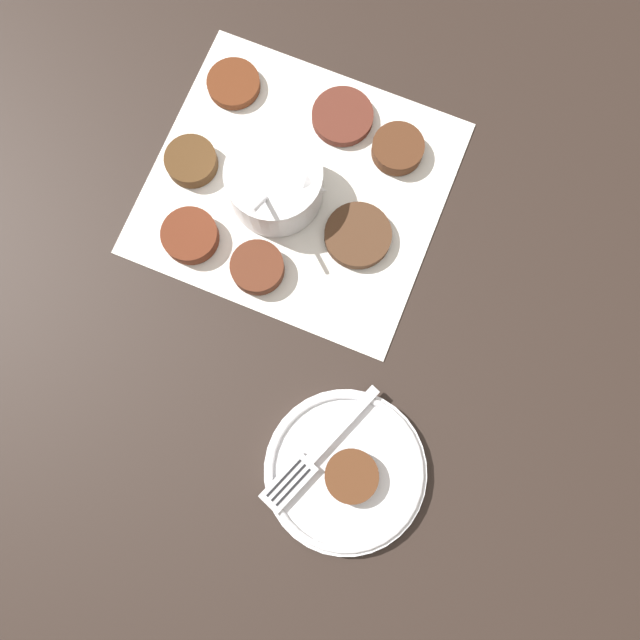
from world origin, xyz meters
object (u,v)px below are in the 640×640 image
fork (310,459)px  serving_plate (345,471)px  sauce_bowl (276,185)px  fritter_on_plate (352,476)px

fork → serving_plate: bearing=-2.6°
sauce_bowl → serving_plate: 0.34m
serving_plate → fork: 0.04m
serving_plate → fritter_on_plate: 0.02m
fritter_on_plate → fork: (-0.05, 0.00, -0.00)m
serving_plate → fork: (-0.04, 0.00, 0.01)m
serving_plate → fork: fork is taller
fork → sauce_bowl: bearing=113.7°
sauce_bowl → serving_plate: size_ratio=0.69×
serving_plate → fritter_on_plate: fritter_on_plate is taller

